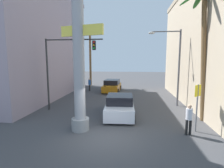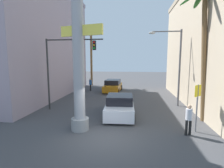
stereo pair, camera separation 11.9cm
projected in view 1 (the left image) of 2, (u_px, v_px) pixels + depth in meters
name	position (u px, v px, depth m)	size (l,w,h in m)	color
ground_plane	(119.00, 98.00, 18.94)	(88.23, 88.23, 0.00)	#424244
building_left	(30.00, 40.00, 19.48)	(7.72, 17.83, 12.52)	#9E8C99
neon_sign_pole	(78.00, 38.00, 9.50)	(2.84, 1.01, 10.76)	#9E9EA3
street_lamp	(174.00, 60.00, 15.15)	(2.79, 0.28, 6.63)	#59595E
crossing_sign	(197.00, 101.00, 9.72)	(0.47, 0.47, 2.71)	slate
traffic_light_mast	(64.00, 61.00, 13.72)	(4.60, 0.32, 5.71)	#333333
car_lead	(120.00, 106.00, 12.90)	(2.25, 4.88, 1.56)	black
car_far	(112.00, 86.00, 22.64)	(2.20, 4.46, 1.56)	black
palm_tree_near_right	(204.00, 34.00, 11.18)	(3.10, 3.15, 8.52)	brown
palm_tree_far_left	(91.00, 50.00, 27.50)	(2.71, 2.70, 9.12)	brown
pedestrian_by_sign	(189.00, 117.00, 9.38)	(0.39, 0.39, 1.69)	black
pedestrian_far_left	(90.00, 84.00, 23.24)	(0.45, 0.45, 1.67)	black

